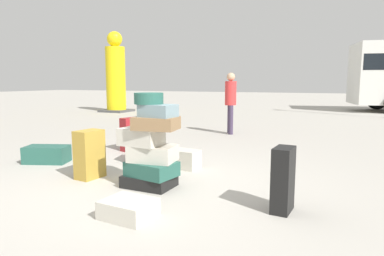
# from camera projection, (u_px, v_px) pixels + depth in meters

# --- Properties ---
(ground_plane) EXTENTS (80.00, 80.00, 0.00)m
(ground_plane) POSITION_uv_depth(u_px,v_px,m) (141.00, 186.00, 4.57)
(ground_plane) COLOR #ADA89E
(suitcase_tower) EXTENTS (0.81, 0.56, 1.25)m
(suitcase_tower) POSITION_uv_depth(u_px,v_px,m) (151.00, 147.00, 4.46)
(suitcase_tower) COLOR black
(suitcase_tower) RESTS_ON ground
(suitcase_teal_foreground_far) EXTENTS (0.29, 0.44, 0.61)m
(suitcase_teal_foreground_far) POSITION_uv_depth(u_px,v_px,m) (142.00, 146.00, 5.80)
(suitcase_teal_foreground_far) COLOR #26594C
(suitcase_teal_foreground_far) RESTS_ON ground
(suitcase_black_left_side) EXTENTS (0.22, 0.35, 0.70)m
(suitcase_black_left_side) POSITION_uv_depth(u_px,v_px,m) (283.00, 180.00, 3.64)
(suitcase_black_left_side) COLOR black
(suitcase_black_left_side) RESTS_ON ground
(suitcase_maroon_foreground_near) EXTENTS (0.34, 0.47, 0.67)m
(suitcase_maroon_foreground_near) POSITION_uv_depth(u_px,v_px,m) (131.00, 134.00, 6.89)
(suitcase_maroon_foreground_near) COLOR maroon
(suitcase_maroon_foreground_near) RESTS_ON ground
(suitcase_tan_behind_tower) EXTENTS (0.31, 0.42, 0.70)m
(suitcase_tan_behind_tower) POSITION_uv_depth(u_px,v_px,m) (90.00, 154.00, 4.92)
(suitcase_tan_behind_tower) COLOR #B28C33
(suitcase_tan_behind_tower) RESTS_ON ground
(suitcase_teal_upright_blue) EXTENTS (0.81, 0.61, 0.29)m
(suitcase_teal_upright_blue) POSITION_uv_depth(u_px,v_px,m) (47.00, 154.00, 5.88)
(suitcase_teal_upright_blue) COLOR #26594C
(suitcase_teal_upright_blue) RESTS_ON ground
(suitcase_cream_right_side) EXTENTS (0.55, 0.48, 0.19)m
(suitcase_cream_right_side) POSITION_uv_depth(u_px,v_px,m) (129.00, 209.00, 3.50)
(suitcase_cream_right_side) COLOR beige
(suitcase_cream_right_side) RESTS_ON ground
(suitcase_cream_white_trunk) EXTENTS (0.56, 0.38, 0.30)m
(suitcase_cream_white_trunk) POSITION_uv_depth(u_px,v_px,m) (183.00, 159.00, 5.51)
(suitcase_cream_white_trunk) COLOR beige
(suitcase_cream_white_trunk) RESTS_ON ground
(person_bearded_onlooker) EXTENTS (0.30, 0.32, 1.62)m
(person_bearded_onlooker) POSITION_uv_depth(u_px,v_px,m) (231.00, 98.00, 9.01)
(person_bearded_onlooker) COLOR #3F334C
(person_bearded_onlooker) RESTS_ON ground
(yellow_dummy_statue) EXTENTS (1.24, 1.24, 3.64)m
(yellow_dummy_statue) POSITION_uv_depth(u_px,v_px,m) (116.00, 77.00, 15.60)
(yellow_dummy_statue) COLOR yellow
(yellow_dummy_statue) RESTS_ON ground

